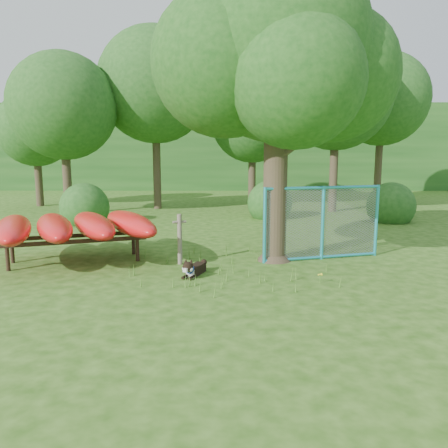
{
  "coord_description": "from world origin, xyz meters",
  "views": [
    {
      "loc": [
        0.26,
        -8.48,
        2.56
      ],
      "look_at": [
        0.2,
        1.2,
        1.0
      ],
      "focal_mm": 35.0,
      "sensor_mm": 36.0,
      "label": 1
    }
  ],
  "objects_px": {
    "husky_dog": "(193,269)",
    "fence_section": "(323,223)",
    "oak_tree": "(276,59)",
    "kayak_rack": "(74,226)"
  },
  "relations": [
    {
      "from": "oak_tree",
      "to": "fence_section",
      "type": "relative_size",
      "value": 2.34
    },
    {
      "from": "kayak_rack",
      "to": "husky_dog",
      "type": "relative_size",
      "value": 5.03
    },
    {
      "from": "husky_dog",
      "to": "kayak_rack",
      "type": "bearing_deg",
      "value": 177.85
    },
    {
      "from": "oak_tree",
      "to": "fence_section",
      "type": "height_order",
      "value": "oak_tree"
    },
    {
      "from": "oak_tree",
      "to": "husky_dog",
      "type": "height_order",
      "value": "oak_tree"
    },
    {
      "from": "kayak_rack",
      "to": "fence_section",
      "type": "bearing_deg",
      "value": -16.03
    },
    {
      "from": "oak_tree",
      "to": "fence_section",
      "type": "distance_m",
      "value": 3.98
    },
    {
      "from": "husky_dog",
      "to": "fence_section",
      "type": "distance_m",
      "value": 3.47
    },
    {
      "from": "husky_dog",
      "to": "fence_section",
      "type": "relative_size",
      "value": 0.3
    },
    {
      "from": "kayak_rack",
      "to": "fence_section",
      "type": "distance_m",
      "value": 5.96
    }
  ]
}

